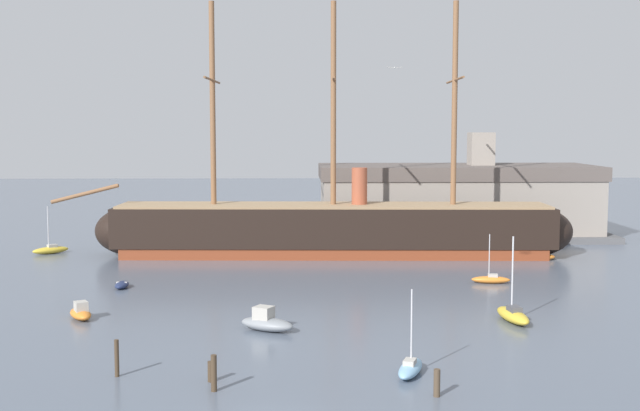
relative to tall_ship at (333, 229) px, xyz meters
name	(u,v)px	position (x,y,z in m)	size (l,w,h in m)	color
tall_ship	(333,229)	(0.00, 0.00, 0.00)	(60.70, 13.11, 29.19)	brown
sailboat_foreground_right	(410,368)	(2.72, -46.30, -2.74)	(2.50, 4.19, 5.23)	#7FB2D6
motorboat_near_centre	(267,322)	(-6.40, -35.25, -2.55)	(4.61, 3.62, 1.80)	gray
motorboat_mid_left	(81,313)	(-21.09, -31.15, -2.68)	(2.86, 3.68, 1.43)	orange
sailboat_mid_right	(513,315)	(12.48, -32.96, -2.62)	(2.23, 5.24, 6.61)	gold
dinghy_alongside_bow	(122,285)	(-20.51, -18.85, -2.87)	(1.23, 2.67, 0.62)	#1E284C
sailboat_alongside_stern	(491,279)	(14.43, -17.38, -2.78)	(3.76, 1.55, 4.75)	orange
sailboat_far_left	(51,250)	(-33.41, 2.42, -2.71)	(4.22, 3.67, 5.63)	gold
motorboat_far_right	(541,256)	(23.29, -3.79, -2.72)	(3.16, 1.40, 1.31)	orange
dinghy_distant_centre	(293,242)	(-4.70, 9.37, -2.94)	(1.43, 2.18, 0.48)	#1E284C
mooring_piling_nearest	(214,373)	(-8.86, -49.10, -2.12)	(0.34, 0.34, 2.12)	#423323
mooring_piling_left_pair	(117,358)	(-14.97, -46.18, -2.05)	(0.27, 0.27, 2.27)	#423323
mooring_piling_right_pair	(211,372)	(-9.21, -47.31, -2.57)	(0.40, 0.40, 1.22)	#423323
mooring_piling_midwater	(437,383)	(3.65, -50.35, -2.40)	(0.37, 0.37, 1.57)	#4C3D2D
dockside_warehouse_right	(456,201)	(17.55, 16.64, 1.69)	(40.26, 17.25, 14.21)	#565659
seagull_in_flight	(395,68)	(3.81, -27.51, 16.58)	(1.29, 0.41, 0.14)	silver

